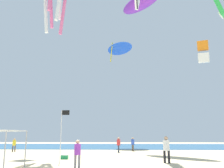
# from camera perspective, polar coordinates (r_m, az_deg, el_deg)

# --- Properties ---
(ground) EXTENTS (110.00, 110.00, 0.10)m
(ground) POSITION_cam_1_polar(r_m,az_deg,el_deg) (16.59, -7.81, -18.42)
(ground) COLOR beige
(ocean_strip) EXTENTS (110.00, 23.24, 0.03)m
(ocean_strip) POSITION_cam_1_polar(r_m,az_deg,el_deg) (46.80, -0.87, -13.98)
(ocean_strip) COLOR #28608C
(ocean_strip) RESTS_ON ground
(person_near_tent) EXTENTS (0.40, 0.44, 1.69)m
(person_near_tent) POSITION_cam_1_polar(r_m,az_deg,el_deg) (32.32, 4.76, -13.27)
(person_near_tent) COLOR brown
(person_near_tent) RESTS_ON ground
(person_leftmost) EXTENTS (0.45, 0.45, 1.88)m
(person_leftmost) POSITION_cam_1_polar(r_m,az_deg,el_deg) (18.91, 12.30, -13.91)
(person_leftmost) COLOR black
(person_leftmost) RESTS_ON ground
(person_central) EXTENTS (0.41, 0.46, 1.73)m
(person_central) POSITION_cam_1_polar(r_m,az_deg,el_deg) (29.64, 1.50, -13.41)
(person_central) COLOR #33384C
(person_central) RESTS_ON ground
(person_rightmost) EXTENTS (0.41, 0.40, 1.67)m
(person_rightmost) POSITION_cam_1_polar(r_m,az_deg,el_deg) (16.08, -7.89, -14.96)
(person_rightmost) COLOR slate
(person_rightmost) RESTS_ON ground
(person_far_shore) EXTENTS (0.43, 0.38, 1.61)m
(person_far_shore) POSITION_cam_1_polar(r_m,az_deg,el_deg) (32.97, -21.44, -12.58)
(person_far_shore) COLOR brown
(person_far_shore) RESTS_ON ground
(banner_flag) EXTENTS (0.61, 0.06, 3.77)m
(banner_flag) POSITION_cam_1_polar(r_m,az_deg,el_deg) (18.93, -11.36, -10.44)
(banner_flag) COLOR silver
(banner_flag) RESTS_ON ground
(cooler_box) EXTENTS (0.57, 0.37, 0.35)m
(cooler_box) POSITION_cam_1_polar(r_m,az_deg,el_deg) (21.86, -10.78, -16.06)
(cooler_box) COLOR #1E8C4C
(cooler_box) RESTS_ON ground
(kite_delta_blue) EXTENTS (6.44, 6.44, 4.20)m
(kite_delta_blue) POSITION_cam_1_polar(r_m,az_deg,el_deg) (46.92, 1.75, 8.47)
(kite_delta_blue) COLOR blue
(kite_box_orange) EXTENTS (1.81, 1.95, 3.15)m
(kite_box_orange) POSITION_cam_1_polar(r_m,az_deg,el_deg) (35.30, 20.11, 6.91)
(kite_box_orange) COLOR orange
(kite_inflatable_purple) EXTENTS (6.90, 7.53, 2.94)m
(kite_inflatable_purple) POSITION_cam_1_polar(r_m,az_deg,el_deg) (38.28, 6.74, 18.18)
(kite_inflatable_purple) COLOR purple
(kite_parafoil_green) EXTENTS (3.49, 5.53, 3.78)m
(kite_parafoil_green) POSITION_cam_1_polar(r_m,az_deg,el_deg) (28.97, 23.54, 15.50)
(kite_parafoil_green) COLOR green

